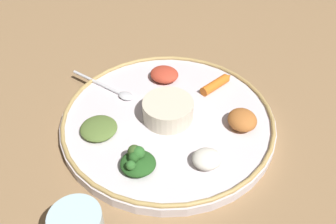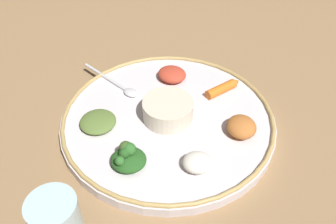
{
  "view_description": "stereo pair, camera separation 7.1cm",
  "coord_description": "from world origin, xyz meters",
  "px_view_note": "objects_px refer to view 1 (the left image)",
  "views": [
    {
      "loc": [
        -0.18,
        -0.49,
        0.51
      ],
      "look_at": [
        0.0,
        0.0,
        0.04
      ],
      "focal_mm": 39.17,
      "sensor_mm": 36.0,
      "label": 1
    },
    {
      "loc": [
        -0.11,
        -0.51,
        0.51
      ],
      "look_at": [
        0.0,
        0.0,
        0.04
      ],
      "focal_mm": 39.17,
      "sensor_mm": 36.0,
      "label": 2
    }
  ],
  "objects_px": {
    "spoon": "(112,89)",
    "greens_pile": "(137,161)",
    "center_bowl": "(168,109)",
    "carrot_near_spoon": "(217,84)"
  },
  "relations": [
    {
      "from": "center_bowl",
      "to": "carrot_near_spoon",
      "type": "xyz_separation_m",
      "value": [
        0.13,
        0.05,
        -0.01
      ]
    },
    {
      "from": "center_bowl",
      "to": "greens_pile",
      "type": "distance_m",
      "value": 0.13
    },
    {
      "from": "center_bowl",
      "to": "spoon",
      "type": "height_order",
      "value": "center_bowl"
    },
    {
      "from": "spoon",
      "to": "greens_pile",
      "type": "relative_size",
      "value": 1.81
    },
    {
      "from": "greens_pile",
      "to": "center_bowl",
      "type": "bearing_deg",
      "value": 47.81
    },
    {
      "from": "spoon",
      "to": "carrot_near_spoon",
      "type": "distance_m",
      "value": 0.23
    },
    {
      "from": "greens_pile",
      "to": "carrot_near_spoon",
      "type": "height_order",
      "value": "greens_pile"
    },
    {
      "from": "center_bowl",
      "to": "greens_pile",
      "type": "xyz_separation_m",
      "value": [
        -0.09,
        -0.1,
        -0.0
      ]
    },
    {
      "from": "spoon",
      "to": "greens_pile",
      "type": "height_order",
      "value": "greens_pile"
    },
    {
      "from": "spoon",
      "to": "greens_pile",
      "type": "xyz_separation_m",
      "value": [
        -0.01,
        -0.22,
        0.01
      ]
    }
  ]
}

